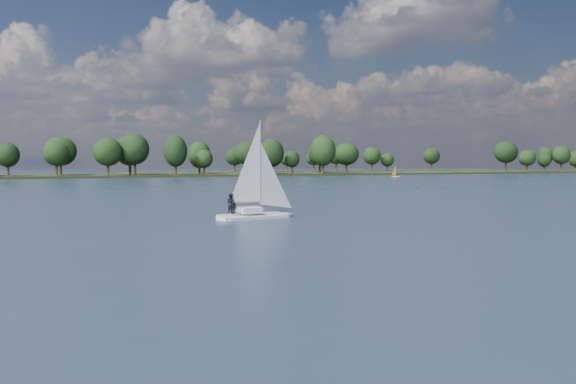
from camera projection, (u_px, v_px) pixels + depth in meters
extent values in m
plane|color=#233342|center=(60.00, 192.00, 106.70)|extent=(700.00, 700.00, 0.00)
cube|color=black|center=(5.00, 178.00, 205.44)|extent=(660.00, 40.00, 1.50)
cube|color=black|center=(343.00, 172.00, 322.92)|extent=(220.00, 30.00, 1.40)
cube|color=silver|center=(255.00, 219.00, 55.89)|extent=(7.00, 2.73, 0.80)
cube|color=silver|center=(255.00, 210.00, 55.85)|extent=(2.14, 1.44, 0.50)
cylinder|color=silver|center=(255.00, 167.00, 55.68)|extent=(0.12, 0.12, 8.02)
imported|color=black|center=(234.00, 203.00, 55.35)|extent=(0.45, 0.65, 1.73)
imported|color=black|center=(231.00, 204.00, 54.59)|extent=(0.92, 1.02, 1.73)
cube|color=silver|center=(396.00, 177.00, 220.06)|extent=(2.79, 1.78, 0.42)
cylinder|color=silver|center=(396.00, 171.00, 219.97)|extent=(0.07, 0.07, 3.72)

